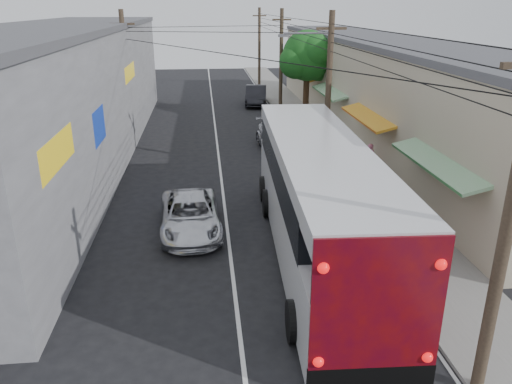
% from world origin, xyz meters
% --- Properties ---
extents(ground, '(120.00, 120.00, 0.00)m').
position_xyz_m(ground, '(0.00, 0.00, 0.00)').
color(ground, black).
rests_on(ground, ground).
extents(sidewalk, '(3.00, 80.00, 0.12)m').
position_xyz_m(sidewalk, '(6.50, 20.00, 0.06)').
color(sidewalk, slate).
rests_on(sidewalk, ground).
extents(building_right, '(7.09, 40.00, 6.25)m').
position_xyz_m(building_right, '(10.99, 22.00, 3.15)').
color(building_right, '#B2A68E').
rests_on(building_right, ground).
extents(building_left, '(7.20, 36.00, 7.25)m').
position_xyz_m(building_left, '(-8.50, 18.00, 3.65)').
color(building_left, gray).
rests_on(building_left, ground).
extents(utility_poles, '(11.80, 45.28, 8.00)m').
position_xyz_m(utility_poles, '(3.13, 20.33, 4.13)').
color(utility_poles, '#473828').
rests_on(utility_poles, ground).
extents(street_tree, '(4.40, 4.00, 6.60)m').
position_xyz_m(street_tree, '(6.87, 26.02, 4.67)').
color(street_tree, '#3F2B19').
rests_on(street_tree, ground).
extents(coach_bus, '(3.65, 13.96, 3.99)m').
position_xyz_m(coach_bus, '(3.00, 5.04, 2.07)').
color(coach_bus, silver).
rests_on(coach_bus, ground).
extents(jeepney, '(2.48, 4.96, 1.35)m').
position_xyz_m(jeepney, '(-1.40, 7.23, 0.67)').
color(jeepney, silver).
rests_on(jeepney, ground).
extents(parked_suv, '(3.00, 5.85, 1.63)m').
position_xyz_m(parked_suv, '(3.80, 17.95, 0.81)').
color(parked_suv, '#919299').
rests_on(parked_suv, ground).
extents(parked_car_mid, '(1.86, 4.44, 1.50)m').
position_xyz_m(parked_car_mid, '(4.60, 20.54, 0.75)').
color(parked_car_mid, '#29292E').
rests_on(parked_car_mid, ground).
extents(parked_car_far, '(2.37, 5.19, 1.65)m').
position_xyz_m(parked_car_far, '(3.81, 32.96, 0.82)').
color(parked_car_far, black).
rests_on(parked_car_far, ground).
extents(pedestrian_near, '(0.58, 0.39, 1.59)m').
position_xyz_m(pedestrian_near, '(7.48, 12.99, 0.91)').
color(pedestrian_near, pink).
rests_on(pedestrian_near, sidewalk).
extents(pedestrian_far, '(0.92, 0.80, 1.61)m').
position_xyz_m(pedestrian_far, '(6.34, 11.51, 0.93)').
color(pedestrian_far, '#96A8DB').
rests_on(pedestrian_far, sidewalk).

